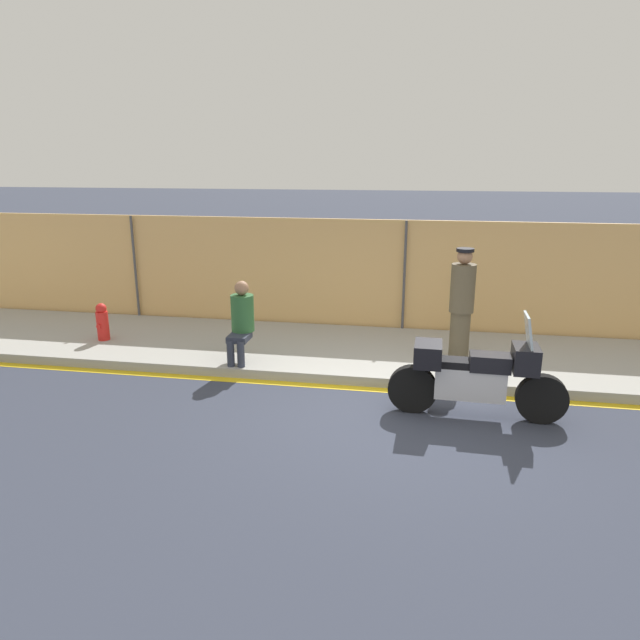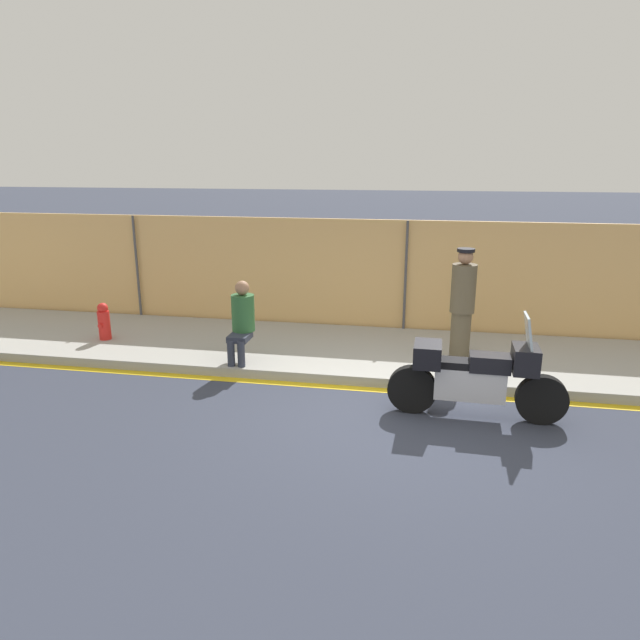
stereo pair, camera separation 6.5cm
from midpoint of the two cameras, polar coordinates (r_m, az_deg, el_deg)
ground_plane at (r=7.82m, az=7.33°, el=-9.56°), size 120.00×120.00×0.00m
sidewalk at (r=9.97m, az=8.16°, el=-3.45°), size 41.07×2.75×0.15m
curb_paint_stripe at (r=8.63m, az=7.69°, el=-7.07°), size 41.07×0.18×0.01m
storefront_fence at (r=11.12m, az=8.73°, el=4.10°), size 39.02×0.17×2.24m
motorcycle at (r=7.80m, az=15.47°, el=-5.45°), size 2.33×0.53×1.45m
officer_standing at (r=9.53m, az=14.24°, el=1.65°), size 0.39×0.39×1.82m
person_seated_on_curb at (r=9.31m, az=-7.61°, el=0.31°), size 0.37×0.67×1.30m
fire_hydrant at (r=11.08m, az=-20.64°, el=-0.13°), size 0.21×0.27×0.68m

